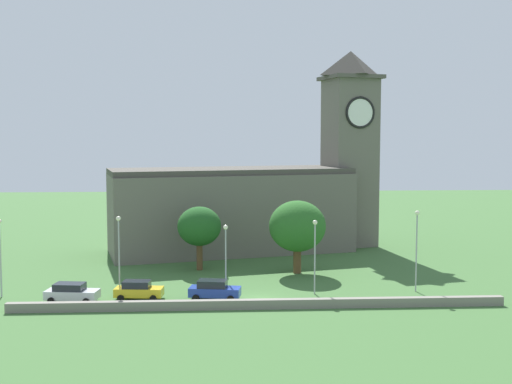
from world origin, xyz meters
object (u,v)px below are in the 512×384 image
(church, at_px, (257,196))
(car_silver, at_px, (72,292))
(car_yellow, at_px, (138,290))
(car_blue, at_px, (214,290))
(streetlamp_west_mid, at_px, (119,243))
(tree_by_tower, at_px, (199,227))
(streetlamp_west_end, at_px, (0,245))
(streetlamp_east_mid, at_px, (315,245))
(tree_riverside_east, at_px, (297,226))
(streetlamp_central, at_px, (226,247))
(streetlamp_east_end, at_px, (417,238))

(church, bearing_deg, car_silver, -125.30)
(car_yellow, xyz_separation_m, car_blue, (6.90, -0.48, 0.04))
(streetlamp_west_mid, height_order, tree_by_tower, streetlamp_west_mid)
(car_blue, height_order, streetlamp_west_end, streetlamp_west_end)
(car_silver, bearing_deg, streetlamp_east_mid, 4.32)
(streetlamp_west_mid, relative_size, tree_riverside_east, 0.94)
(car_yellow, bearing_deg, streetlamp_central, 13.58)
(streetlamp_west_end, height_order, streetlamp_central, streetlamp_west_end)
(streetlamp_west_mid, xyz_separation_m, tree_riverside_east, (17.79, 8.54, 0.19))
(streetlamp_central, bearing_deg, car_yellow, -166.42)
(streetlamp_east_mid, xyz_separation_m, streetlamp_east_end, (9.84, 0.49, 0.44))
(church, relative_size, tree_by_tower, 5.15)
(car_blue, distance_m, streetlamp_west_end, 20.17)
(car_blue, distance_m, streetlamp_east_mid, 10.28)
(car_silver, distance_m, streetlamp_west_end, 8.26)
(tree_riverside_east, bearing_deg, streetlamp_west_mid, -154.36)
(car_yellow, distance_m, streetlamp_west_end, 13.47)
(car_blue, distance_m, streetlamp_west_mid, 10.04)
(streetlamp_west_mid, bearing_deg, car_blue, -15.01)
(car_blue, bearing_deg, car_silver, -179.53)
(streetlamp_east_mid, bearing_deg, tree_by_tower, 133.99)
(tree_by_tower, bearing_deg, streetlamp_west_mid, -123.54)
(car_silver, xyz_separation_m, streetlamp_west_end, (-6.90, 2.20, 3.96))
(streetlamp_west_mid, xyz_separation_m, tree_by_tower, (7.14, 10.77, -0.06))
(church, height_order, tree_riverside_east, church)
(streetlamp_west_end, distance_m, tree_by_tower, 21.06)
(streetlamp_west_end, bearing_deg, streetlamp_central, 0.85)
(tree_by_tower, bearing_deg, tree_riverside_east, -11.84)
(church, distance_m, streetlamp_east_end, 27.35)
(streetlamp_east_mid, xyz_separation_m, tree_riverside_east, (-0.53, 9.35, 0.42))
(streetlamp_west_end, distance_m, streetlamp_west_mid, 10.79)
(car_yellow, distance_m, tree_by_tower, 14.25)
(streetlamp_west_end, distance_m, streetlamp_east_end, 38.94)
(streetlamp_east_mid, height_order, tree_by_tower, tree_by_tower)
(car_blue, bearing_deg, streetlamp_central, 65.93)
(car_silver, relative_size, car_blue, 1.00)
(streetlamp_west_end, bearing_deg, streetlamp_east_end, -0.05)
(tree_by_tower, bearing_deg, car_yellow, -112.12)
(streetlamp_west_end, height_order, tree_by_tower, streetlamp_west_end)
(streetlamp_west_end, bearing_deg, car_blue, -6.09)
(tree_by_tower, relative_size, tree_riverside_east, 0.90)
(streetlamp_west_end, bearing_deg, car_yellow, -7.23)
(streetlamp_central, distance_m, tree_by_tower, 11.12)
(car_yellow, distance_m, streetlamp_east_mid, 16.80)
(car_yellow, xyz_separation_m, streetlamp_east_mid, (16.33, 1.09, 3.82))
(streetlamp_east_end, bearing_deg, church, 120.55)
(church, xyz_separation_m, streetlamp_east_end, (13.87, -23.49, -1.94))
(car_yellow, distance_m, streetlamp_central, 8.93)
(streetlamp_east_end, bearing_deg, tree_riverside_east, 139.48)
(streetlamp_west_end, distance_m, streetlamp_east_mid, 29.11)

